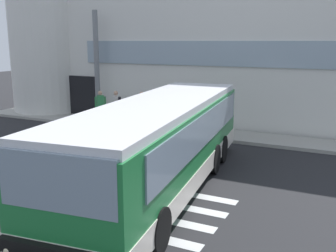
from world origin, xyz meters
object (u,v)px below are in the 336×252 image
Objects in this scene: passenger_near_column at (101,105)px; passenger_at_curb_edge at (142,106)px; passenger_by_doorway at (117,104)px; entry_support_column at (97,65)px; bus_main_foreground at (160,147)px.

passenger_at_curb_edge is at bearing 17.29° from passenger_near_column.
passenger_at_curb_edge is at bearing 12.18° from passenger_by_doorway.
entry_support_column is 3.50× the size of passenger_by_doorway.
passenger_at_curb_edge is at bearing 123.16° from bus_main_foreground.
passenger_by_doorway is (-6.32, 7.29, -0.22)m from bus_main_foreground.
passenger_near_column is (-7.09, 6.92, -0.25)m from bus_main_foreground.
entry_support_column is 3.56m from passenger_at_curb_edge.
entry_support_column is 11.25m from bus_main_foreground.
entry_support_column reaches higher than passenger_by_doorway.
bus_main_foreground is 9.07m from passenger_at_curb_edge.
passenger_at_curb_edge is (1.36, 0.29, -0.03)m from passenger_by_doorway.
entry_support_column reaches higher than passenger_near_column.
passenger_near_column is at bearing 135.70° from bus_main_foreground.
passenger_by_doorway is 1.39m from passenger_at_curb_edge.
passenger_by_doorway is at bearing -167.82° from passenger_at_curb_edge.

